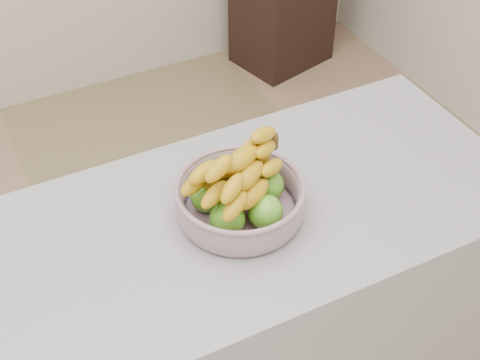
% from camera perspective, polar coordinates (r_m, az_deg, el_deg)
% --- Properties ---
extents(fruit_bowl, '(0.29, 0.29, 0.18)m').
position_cam_1_polar(fruit_bowl, '(1.45, -0.01, -1.33)').
color(fruit_bowl, '#9EA8BE').
rests_on(fruit_bowl, counter).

